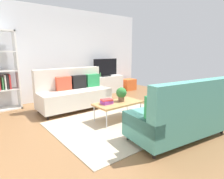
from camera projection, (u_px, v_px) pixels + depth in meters
The scene contains 16 objects.
ground_plane at pixel (113, 121), 4.35m from camera, with size 7.68×7.68×0.00m, color brown.
wall_far at pixel (59, 54), 6.22m from camera, with size 6.40×0.12×2.90m, color silver.
area_rug at pixel (122, 123), 4.25m from camera, with size 2.90×2.20×0.01m, color tan.
couch_beige at pixel (74, 93), 5.20m from camera, with size 1.91×0.86×1.10m.
couch_green at pixel (181, 115), 3.42m from camera, with size 2.00×1.09×1.10m.
coffee_table at pixel (118, 104), 4.35m from camera, with size 1.10×0.56×0.42m.
tv_console at pixel (105, 85), 7.15m from camera, with size 1.40×0.44×0.64m, color silver.
tv at pixel (106, 68), 7.01m from camera, with size 1.00×0.20×0.64m.
storage_trunk at pixel (129, 85), 7.76m from camera, with size 0.52×0.40×0.44m, color orange.
potted_plant at pixel (121, 93), 4.40m from camera, with size 0.24×0.24×0.33m.
table_book_0 at pixel (107, 103), 4.22m from camera, with size 0.24×0.18×0.04m, color purple.
table_book_1 at pixel (107, 101), 4.21m from camera, with size 0.24×0.18×0.04m, color purple.
table_book_2 at pixel (107, 100), 4.21m from camera, with size 0.24×0.18×0.03m, color red.
vase_0 at pixel (91, 76), 6.76m from camera, with size 0.11×0.11×0.12m, color #4C72B2.
vase_1 at pixel (95, 74), 6.86m from camera, with size 0.10×0.10×0.20m, color #33B29E.
bottle_0 at pixel (100, 75), 6.89m from camera, with size 0.04×0.04×0.16m, color #3F8C4C.
Camera 1 is at (-2.56, -3.23, 1.58)m, focal length 30.70 mm.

